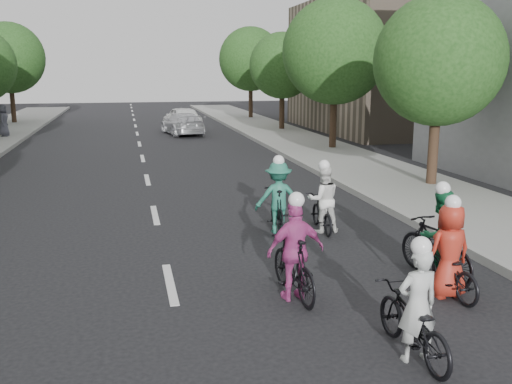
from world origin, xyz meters
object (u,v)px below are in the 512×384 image
object	(u,v)px
cyclist_1	(447,261)
cyclist_0	(414,318)
cyclist_2	(295,259)
cyclist_5	(437,242)
cyclist_4	(278,202)
spectator_2	(3,120)
cyclist_3	(322,206)
follow_car_lead	(182,124)
follow_car_trail	(182,118)

from	to	relation	value
cyclist_1	cyclist_0	bearing A→B (deg)	43.45
cyclist_2	cyclist_5	world-z (taller)	same
cyclist_2	cyclist_4	bearing A→B (deg)	-106.55
cyclist_2	cyclist_4	size ratio (longest dim) A/B	1.00
cyclist_5	spectator_2	bearing A→B (deg)	-75.93
cyclist_3	cyclist_5	world-z (taller)	cyclist_5
cyclist_5	follow_car_lead	size ratio (longest dim) A/B	0.43
cyclist_0	cyclist_1	distance (m)	2.39
cyclist_4	cyclist_5	world-z (taller)	cyclist_4
cyclist_4	cyclist_0	bearing A→B (deg)	97.59
cyclist_5	spectator_2	size ratio (longest dim) A/B	1.11
cyclist_0	cyclist_4	world-z (taller)	cyclist_4
cyclist_4	cyclist_5	size ratio (longest dim) A/B	0.94
cyclist_1	follow_car_lead	world-z (taller)	cyclist_1
cyclist_3	cyclist_4	size ratio (longest dim) A/B	0.94
cyclist_0	follow_car_lead	distance (m)	27.18
cyclist_1	follow_car_trail	xyz separation A→B (m)	(-1.62, 27.88, 0.16)
cyclist_1	cyclist_3	bearing A→B (deg)	-86.12
cyclist_4	follow_car_trail	xyz separation A→B (m)	(0.11, 23.56, 0.05)
cyclist_5	cyclist_3	bearing A→B (deg)	-85.91
cyclist_1	cyclist_3	world-z (taller)	cyclist_1
cyclist_3	cyclist_4	bearing A→B (deg)	-5.98
cyclist_1	cyclist_2	world-z (taller)	cyclist_2
follow_car_lead	follow_car_trail	size ratio (longest dim) A/B	1.00
cyclist_0	cyclist_5	bearing A→B (deg)	-127.42
cyclist_4	follow_car_lead	bearing A→B (deg)	-83.74
cyclist_2	cyclist_4	distance (m)	3.94
cyclist_2	cyclist_0	bearing A→B (deg)	106.84
cyclist_0	follow_car_trail	bearing A→B (deg)	-91.88
cyclist_0	spectator_2	distance (m)	29.03
follow_car_lead	cyclist_2	bearing A→B (deg)	79.43
cyclist_3	follow_car_lead	xyz separation A→B (m)	(-1.14, 21.23, 0.04)
cyclist_3	cyclist_2	bearing A→B (deg)	68.00
cyclist_5	follow_car_trail	bearing A→B (deg)	-97.59
cyclist_0	follow_car_lead	size ratio (longest dim) A/B	0.41
cyclist_0	follow_car_trail	xyz separation A→B (m)	(-0.06, 29.69, 0.21)
cyclist_0	cyclist_5	xyz separation A→B (m)	(1.80, 2.54, 0.14)
cyclist_3	spectator_2	xyz separation A→B (m)	(-10.88, 21.29, 0.42)
cyclist_4	cyclist_3	bearing A→B (deg)	176.22
cyclist_4	cyclist_5	bearing A→B (deg)	124.82
follow_car_lead	cyclist_4	bearing A→B (deg)	81.22
cyclist_3	spectator_2	size ratio (longest dim) A/B	0.98
follow_car_lead	follow_car_trail	bearing A→B (deg)	-104.32
cyclist_0	cyclist_2	bearing A→B (deg)	-69.65
cyclist_4	spectator_2	size ratio (longest dim) A/B	1.04
follow_car_trail	cyclist_3	bearing A→B (deg)	84.16
cyclist_3	spectator_2	world-z (taller)	spectator_2
cyclist_4	cyclist_1	bearing A→B (deg)	117.85
cyclist_2	cyclist_1	bearing A→B (deg)	164.27
spectator_2	follow_car_trail	bearing A→B (deg)	-74.71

